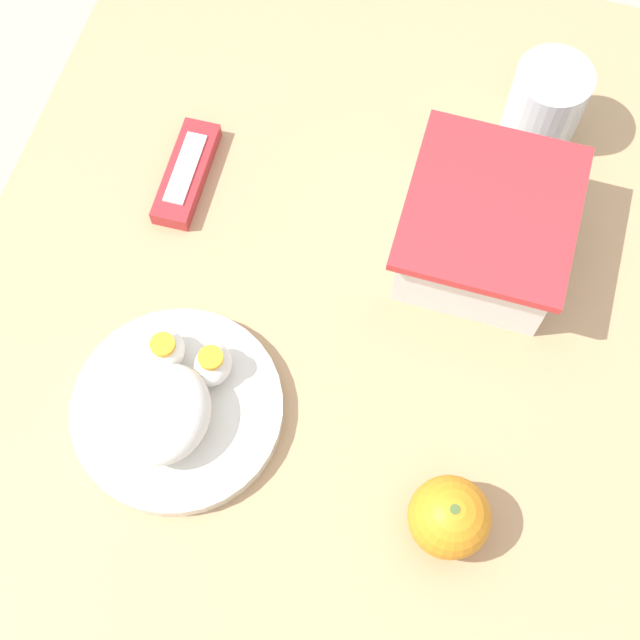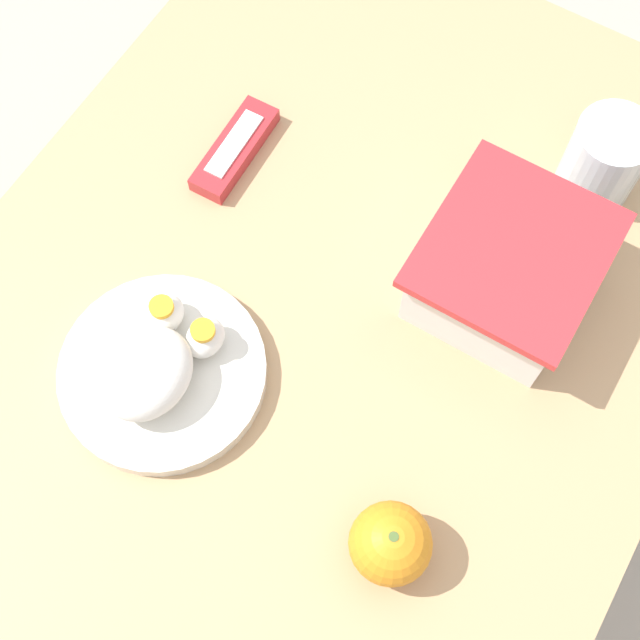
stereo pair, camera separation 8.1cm
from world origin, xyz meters
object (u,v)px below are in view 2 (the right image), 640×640
(food_container, at_px, (507,271))
(drinking_glass, at_px, (604,160))
(orange_fruit, at_px, (390,544))
(rice_plate, at_px, (160,369))
(candy_bar, at_px, (235,149))

(food_container, bearing_deg, drinking_glass, 169.57)
(orange_fruit, xyz_separation_m, drinking_glass, (-0.42, -0.00, 0.01))
(food_container, bearing_deg, orange_fruit, 5.90)
(orange_fruit, bearing_deg, rice_plate, -96.83)
(rice_plate, bearing_deg, candy_bar, -162.48)
(orange_fruit, xyz_separation_m, candy_bar, (-0.27, -0.33, -0.03))
(orange_fruit, height_order, drinking_glass, drinking_glass)
(food_container, height_order, drinking_glass, drinking_glass)
(food_container, relative_size, candy_bar, 1.42)
(rice_plate, bearing_deg, drinking_glass, 147.11)
(food_container, height_order, rice_plate, food_container)
(food_container, bearing_deg, candy_bar, -89.39)
(orange_fruit, relative_size, candy_bar, 0.58)
(candy_bar, distance_m, drinking_glass, 0.37)
(drinking_glass, bearing_deg, rice_plate, -32.89)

